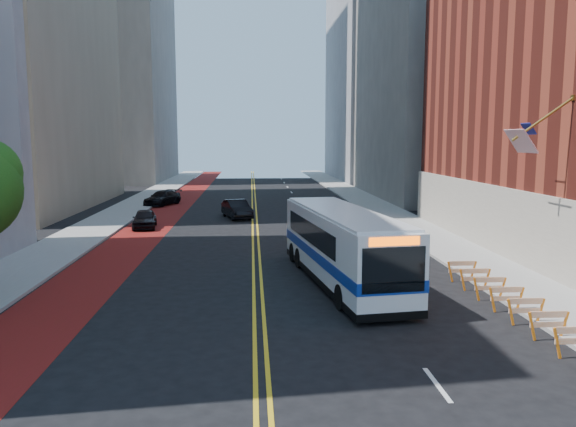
{
  "coord_description": "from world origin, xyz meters",
  "views": [
    {
      "loc": [
        -0.24,
        -16.34,
        6.69
      ],
      "look_at": [
        1.35,
        8.0,
        3.45
      ],
      "focal_mm": 35.0,
      "sensor_mm": 36.0,
      "label": 1
    }
  ],
  "objects_px": {
    "transit_bus": "(341,245)",
    "car_a": "(145,219)",
    "car_b": "(237,209)",
    "car_c": "(163,198)"
  },
  "relations": [
    {
      "from": "car_a",
      "to": "car_c",
      "type": "height_order",
      "value": "car_c"
    },
    {
      "from": "transit_bus",
      "to": "car_a",
      "type": "height_order",
      "value": "transit_bus"
    },
    {
      "from": "transit_bus",
      "to": "car_a",
      "type": "relative_size",
      "value": 3.09
    },
    {
      "from": "transit_bus",
      "to": "car_b",
      "type": "distance_m",
      "value": 22.76
    },
    {
      "from": "car_b",
      "to": "car_c",
      "type": "bearing_deg",
      "value": 111.53
    },
    {
      "from": "transit_bus",
      "to": "car_b",
      "type": "xyz_separation_m",
      "value": [
        -5.42,
        22.08,
        -1.01
      ]
    },
    {
      "from": "transit_bus",
      "to": "car_a",
      "type": "distance_m",
      "value": 21.06
    },
    {
      "from": "car_b",
      "to": "car_c",
      "type": "xyz_separation_m",
      "value": [
        -7.8,
        9.93,
        -0.05
      ]
    },
    {
      "from": "car_b",
      "to": "transit_bus",
      "type": "bearing_deg",
      "value": -92.85
    },
    {
      "from": "car_b",
      "to": "car_c",
      "type": "distance_m",
      "value": 12.62
    }
  ]
}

